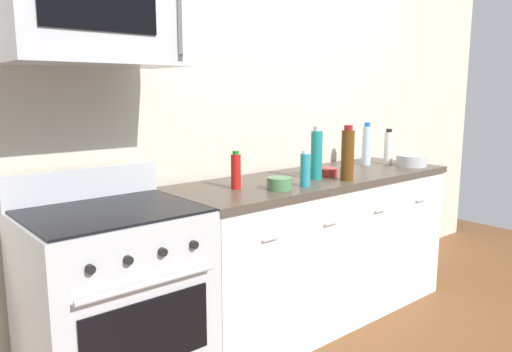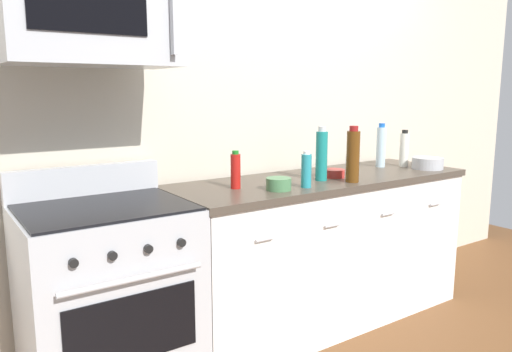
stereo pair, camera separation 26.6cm
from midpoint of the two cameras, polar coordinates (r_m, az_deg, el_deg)
name	(u,v)px [view 1 (the left image)]	position (r m, az deg, el deg)	size (l,w,h in m)	color
ground_plane	(314,315)	(3.34, 4.36, -15.72)	(6.05, 6.05, 0.00)	brown
back_wall	(273,104)	(3.32, -0.35, 8.27)	(5.04, 0.10, 2.70)	beige
counter_unit	(315,247)	(3.17, 4.48, -8.21)	(1.95, 0.66, 0.92)	white
range_oven	(114,304)	(2.48, -19.17, -13.86)	(0.76, 0.69, 1.07)	#B7BABF
microwave	(95,17)	(2.34, -21.43, 16.75)	(0.74, 0.44, 0.40)	#B7BABF
bottle_hot_sauce_red	(236,171)	(2.64, -5.24, 0.56)	(0.05, 0.05, 0.21)	#B21914
bottle_vinegar_white	(388,148)	(3.60, 13.04, 3.20)	(0.06, 0.06, 0.25)	silver
bottle_wine_amber	(348,154)	(2.91, 7.97, 2.47)	(0.08, 0.08, 0.32)	#59330F
bottle_water_clear	(367,145)	(3.54, 10.58, 3.53)	(0.06, 0.06, 0.30)	silver
bottle_sparkling_teal	(316,154)	(2.92, 4.42, 2.51)	(0.07, 0.07, 0.32)	#197F7A
bottle_dish_soap	(305,169)	(2.70, 2.92, 0.74)	(0.06, 0.06, 0.20)	teal
bowl_green_glaze	(280,183)	(2.62, -0.16, -0.87)	(0.14, 0.14, 0.07)	#477A4C
bowl_steel_prep	(411,160)	(3.56, 15.51, 1.73)	(0.21, 0.21, 0.08)	#B2B5BA
bowl_red_small	(327,172)	(3.06, 5.76, 0.47)	(0.13, 0.13, 0.05)	#B72D28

